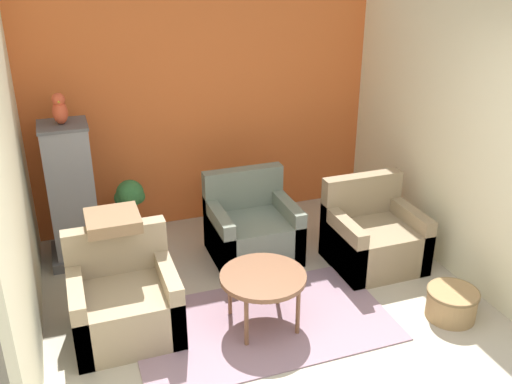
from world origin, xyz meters
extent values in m
cube|color=orange|center=(0.00, 3.26, 1.40)|extent=(3.87, 0.06, 2.79)
cube|color=beige|center=(-1.91, 1.62, 1.40)|extent=(0.06, 3.23, 2.79)
cube|color=beige|center=(1.91, 1.62, 1.40)|extent=(0.06, 3.23, 2.79)
cube|color=gray|center=(-0.13, 1.09, 0.01)|extent=(2.14, 1.23, 0.01)
cylinder|color=brown|center=(-0.13, 1.09, 0.46)|extent=(0.71, 0.71, 0.04)
cylinder|color=brown|center=(-0.35, 0.87, 0.22)|extent=(0.04, 0.04, 0.44)
cylinder|color=brown|center=(0.09, 0.87, 0.22)|extent=(0.04, 0.04, 0.44)
cylinder|color=brown|center=(-0.35, 1.31, 0.22)|extent=(0.04, 0.04, 0.44)
cylinder|color=brown|center=(0.09, 1.31, 0.22)|extent=(0.04, 0.04, 0.44)
cube|color=#9E896B|center=(-1.21, 1.35, 0.21)|extent=(0.83, 0.76, 0.43)
cube|color=#9E896B|center=(-1.21, 1.66, 0.63)|extent=(0.83, 0.14, 0.41)
cube|color=#9E896B|center=(-1.57, 1.35, 0.29)|extent=(0.12, 0.76, 0.57)
cube|color=#9E896B|center=(-0.86, 1.35, 0.29)|extent=(0.12, 0.76, 0.57)
cube|color=#8E7A5B|center=(1.24, 1.63, 0.21)|extent=(0.83, 0.76, 0.43)
cube|color=#8E7A5B|center=(1.24, 1.94, 0.63)|extent=(0.83, 0.14, 0.41)
cube|color=#8E7A5B|center=(0.88, 1.63, 0.29)|extent=(0.12, 0.76, 0.57)
cube|color=#8E7A5B|center=(1.59, 1.63, 0.29)|extent=(0.12, 0.76, 0.57)
cube|color=slate|center=(0.17, 2.18, 0.21)|extent=(0.83, 0.76, 0.43)
cube|color=slate|center=(0.17, 2.49, 0.63)|extent=(0.83, 0.14, 0.41)
cube|color=slate|center=(-0.18, 2.18, 0.29)|extent=(0.12, 0.76, 0.57)
cube|color=slate|center=(0.53, 2.18, 0.29)|extent=(0.12, 0.76, 0.57)
cube|color=#555559|center=(-1.49, 2.75, 0.05)|extent=(0.54, 0.54, 0.09)
cube|color=gray|center=(-1.49, 2.75, 0.74)|extent=(0.43, 0.43, 1.29)
cube|color=#555559|center=(-1.49, 2.75, 1.40)|extent=(0.45, 0.45, 0.03)
ellipsoid|color=#D14C2D|center=(-1.49, 2.75, 1.52)|extent=(0.14, 0.17, 0.22)
sphere|color=#D14C2D|center=(-1.49, 2.72, 1.65)|extent=(0.12, 0.12, 0.12)
cone|color=gold|center=(-1.49, 2.67, 1.64)|extent=(0.05, 0.05, 0.05)
cone|color=#D14C2D|center=(-1.49, 2.82, 1.50)|extent=(0.07, 0.14, 0.19)
cylinder|color=beige|center=(-0.93, 2.85, 0.13)|extent=(0.25, 0.25, 0.26)
cylinder|color=brown|center=(-0.93, 2.85, 0.37)|extent=(0.03, 0.03, 0.23)
sphere|color=#337038|center=(-0.93, 2.85, 0.58)|extent=(0.28, 0.28, 0.28)
sphere|color=#337038|center=(-1.01, 2.88, 0.53)|extent=(0.17, 0.17, 0.17)
sphere|color=#337038|center=(-0.86, 2.83, 0.55)|extent=(0.16, 0.16, 0.16)
cylinder|color=#A37F51|center=(1.42, 0.65, 0.13)|extent=(0.42, 0.42, 0.26)
cylinder|color=brown|center=(1.42, 0.65, 0.25)|extent=(0.44, 0.44, 0.02)
cube|color=#846647|center=(-1.21, 1.66, 0.89)|extent=(0.43, 0.43, 0.10)
camera|label=1|loc=(-1.50, -2.59, 2.97)|focal=40.00mm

